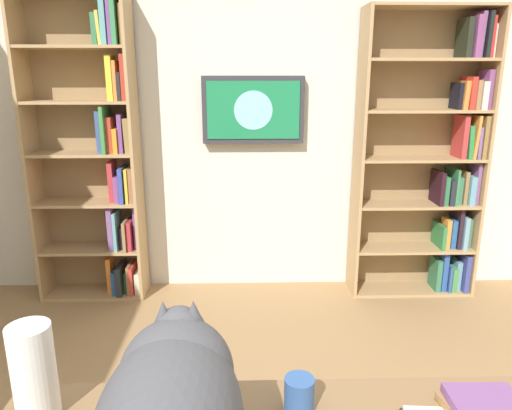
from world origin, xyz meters
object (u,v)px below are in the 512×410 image
object	(u,v)px
coffee_mug	(299,395)
bookshelf_right	(98,157)
wall_mounted_tv	(253,110)
paper_towel_roll	(34,371)
bookshelf_left	(435,161)
desk_book_stack	(482,408)
cat	(172,409)

from	to	relation	value
coffee_mug	bookshelf_right	bearing A→B (deg)	-62.69
bookshelf_right	wall_mounted_tv	distance (m)	1.15
wall_mounted_tv	paper_towel_roll	distance (m)	2.49
bookshelf_right	bookshelf_left	bearing A→B (deg)	179.99
desk_book_stack	cat	bearing A→B (deg)	12.03
cat	paper_towel_roll	size ratio (longest dim) A/B	2.60
bookshelf_left	cat	distance (m)	2.93
cat	desk_book_stack	bearing A→B (deg)	-167.97
bookshelf_right	cat	xyz separation A→B (m)	(-0.88, 2.49, -0.13)
desk_book_stack	coffee_mug	bearing A→B (deg)	-5.85
bookshelf_left	desk_book_stack	distance (m)	2.46
paper_towel_roll	bookshelf_right	bearing A→B (deg)	-77.80
bookshelf_right	wall_mounted_tv	xyz separation A→B (m)	(-1.10, -0.09, 0.32)
bookshelf_left	desk_book_stack	size ratio (longest dim) A/B	10.27
coffee_mug	cat	bearing A→B (deg)	35.28
cat	coffee_mug	distance (m)	0.39
cat	paper_towel_roll	bearing A→B (deg)	-29.01
paper_towel_roll	coffee_mug	world-z (taller)	paper_towel_roll
paper_towel_roll	coffee_mug	xyz separation A→B (m)	(-0.68, 0.00, -0.08)
bookshelf_left	coffee_mug	world-z (taller)	bookshelf_left
cat	desk_book_stack	xyz separation A→B (m)	(-0.76, -0.16, -0.14)
bookshelf_right	paper_towel_roll	size ratio (longest dim) A/B	8.37
bookshelf_left	cat	xyz separation A→B (m)	(1.54, 2.49, -0.09)
paper_towel_roll	desk_book_stack	world-z (taller)	paper_towel_roll
paper_towel_roll	desk_book_stack	bearing A→B (deg)	177.43
paper_towel_roll	cat	bearing A→B (deg)	150.99
bookshelf_left	wall_mounted_tv	world-z (taller)	bookshelf_left
bookshelf_right	coffee_mug	xyz separation A→B (m)	(-1.18, 2.28, -0.26)
bookshelf_right	cat	bearing A→B (deg)	109.44
wall_mounted_tv	paper_towel_roll	size ratio (longest dim) A/B	2.83
bookshelf_left	desk_book_stack	world-z (taller)	bookshelf_left
wall_mounted_tv	bookshelf_left	bearing A→B (deg)	176.27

